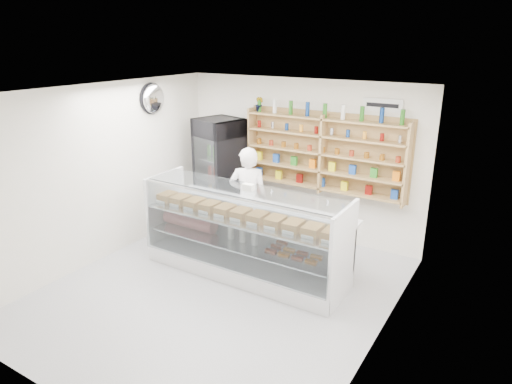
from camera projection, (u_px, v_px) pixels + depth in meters
The scene contains 8 objects.
room at pixel (217, 199), 6.07m from camera, with size 5.00×5.00×5.00m.
display_counter at pixel (245, 250), 6.93m from camera, with size 3.16×0.94×1.37m.
shop_worker at pixel (248, 199), 7.61m from camera, with size 0.65×0.42×1.77m, color white.
drinks_cooler at pixel (220, 174), 8.45m from camera, with size 0.91×0.90×2.07m.
wall_shelving at pixel (323, 153), 7.65m from camera, with size 2.84×0.28×1.33m.
potted_plant at pixel (259, 104), 8.04m from camera, with size 0.15×0.12×0.27m, color #1E6626.
security_mirror at pixel (154, 99), 7.78m from camera, with size 0.15×0.50×0.50m, color silver.
wall_sign at pixel (383, 105), 7.04m from camera, with size 0.62×0.03×0.20m, color white.
Camera 1 is at (3.44, -4.60, 3.43)m, focal length 32.00 mm.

